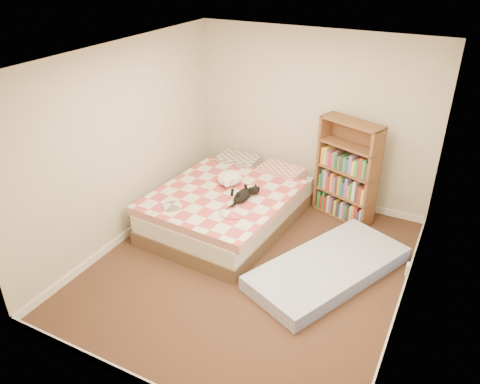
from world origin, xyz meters
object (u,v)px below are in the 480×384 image
at_px(floor_mattress, 328,268).
at_px(white_dog, 230,178).
at_px(bed, 230,204).
at_px(bookshelf, 346,182).
at_px(black_cat, 244,195).

bearing_deg(floor_mattress, white_dog, -176.00).
xyz_separation_m(bed, bookshelf, (1.35, 0.89, 0.26)).
bearing_deg(black_cat, bookshelf, 72.20).
bearing_deg(bed, white_dog, 124.49).
height_order(bookshelf, floor_mattress, bookshelf).
height_order(bed, black_cat, black_cat).
distance_m(bed, black_cat, 0.50).
xyz_separation_m(floor_mattress, black_cat, (-1.28, 0.31, 0.52)).
bearing_deg(floor_mattress, bookshelf, 123.72).
relative_size(bookshelf, white_dog, 3.03).
height_order(black_cat, white_dog, white_dog).
bearing_deg(floor_mattress, black_cat, -169.62).
height_order(floor_mattress, white_dog, white_dog).
bearing_deg(bookshelf, white_dog, -129.47).
xyz_separation_m(black_cat, white_dog, (-0.35, 0.29, 0.03)).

